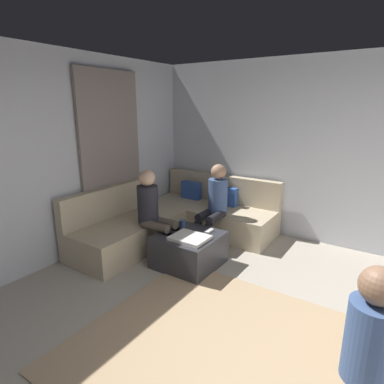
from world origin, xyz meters
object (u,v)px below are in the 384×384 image
(ottoman, at_px, (189,249))
(coffee_mug, at_px, (183,223))
(sectional_couch, at_px, (177,219))
(game_remote, at_px, (209,231))
(person_on_couch_back, at_px, (214,202))
(person_on_armchair, at_px, (382,349))
(person_on_couch_side, at_px, (154,210))

(ottoman, xyz_separation_m, coffee_mug, (-0.22, 0.18, 0.26))
(sectional_couch, xyz_separation_m, ottoman, (0.68, -0.68, -0.07))
(game_remote, xyz_separation_m, person_on_couch_back, (-0.22, 0.51, 0.23))
(sectional_couch, distance_m, coffee_mug, 0.70)
(person_on_armchair, bearing_deg, game_remote, -171.43)
(sectional_couch, xyz_separation_m, game_remote, (0.86, -0.46, 0.15))
(sectional_couch, relative_size, person_on_couch_side, 2.12)
(sectional_couch, distance_m, ottoman, 0.96)
(person_on_couch_side, bearing_deg, ottoman, 94.68)
(person_on_couch_back, bearing_deg, person_on_armchair, 138.96)
(person_on_couch_side, xyz_separation_m, person_on_armchair, (2.74, -1.18, -0.01))
(person_on_couch_back, bearing_deg, ottoman, 93.34)
(sectional_couch, height_order, game_remote, sectional_couch)
(game_remote, bearing_deg, coffee_mug, -174.29)
(person_on_couch_side, bearing_deg, person_on_couch_back, 147.57)
(sectional_couch, xyz_separation_m, person_on_couch_back, (0.64, 0.06, 0.38))
(person_on_couch_back, distance_m, person_on_armchair, 2.99)
(sectional_couch, distance_m, person_on_couch_back, 0.75)
(ottoman, height_order, game_remote, game_remote)
(ottoman, bearing_deg, person_on_couch_side, -175.32)
(ottoman, distance_m, person_on_armchair, 2.56)
(person_on_couch_back, relative_size, person_on_couch_side, 1.00)
(person_on_couch_back, relative_size, person_on_armchair, 1.02)
(ottoman, relative_size, person_on_armchair, 0.64)
(person_on_couch_back, bearing_deg, person_on_couch_side, 57.57)
(game_remote, height_order, person_on_couch_side, person_on_couch_side)
(ottoman, relative_size, person_on_couch_back, 0.63)
(coffee_mug, bearing_deg, ottoman, -39.29)
(ottoman, relative_size, game_remote, 5.07)
(ottoman, bearing_deg, person_on_couch_back, 93.34)
(ottoman, xyz_separation_m, person_on_couch_side, (-0.54, -0.04, 0.45))
(coffee_mug, xyz_separation_m, person_on_armchair, (2.43, -1.41, 0.17))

